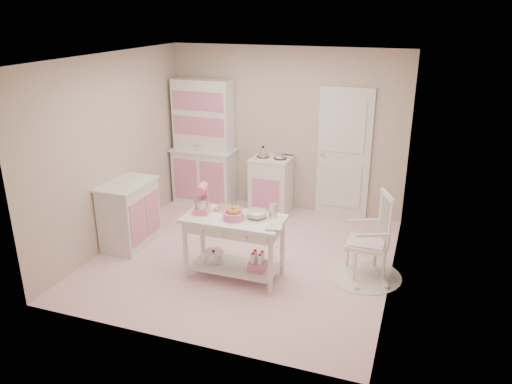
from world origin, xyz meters
TOP-DOWN VIEW (x-y plane):
  - room_shell at (0.00, 0.00)m, footprint 3.84×3.84m
  - door at (0.95, 1.87)m, footprint 0.82×0.05m
  - hutch at (-1.34, 1.66)m, footprint 1.06×0.50m
  - stove at (-0.14, 1.61)m, footprint 0.62×0.57m
  - base_cabinet at (-1.63, -0.18)m, footprint 0.54×0.84m
  - lace_rug at (1.59, 0.02)m, footprint 0.92×0.92m
  - rocking_chair at (1.59, 0.02)m, footprint 0.73×0.85m
  - work_table at (0.07, -0.53)m, footprint 1.20×0.60m
  - stand_mixer at (-0.35, -0.51)m, footprint 0.26×0.32m
  - cookie_tray at (-0.08, -0.35)m, footprint 0.34×0.24m
  - bread_basket at (0.09, -0.58)m, footprint 0.25×0.25m
  - mixing_bowl at (0.33, -0.45)m, footprint 0.25×0.25m
  - metal_pitcher at (0.51, -0.37)m, footprint 0.10×0.10m
  - recipe_book at (0.52, -0.65)m, footprint 0.22×0.27m

SIDE VIEW (x-z plane):
  - lace_rug at x=1.59m, z-range 0.00..0.01m
  - work_table at x=0.07m, z-range 0.00..0.80m
  - stove at x=-0.14m, z-range 0.00..0.92m
  - base_cabinet at x=-1.63m, z-range 0.00..0.92m
  - rocking_chair at x=1.59m, z-range 0.00..1.10m
  - cookie_tray at x=-0.08m, z-range 0.80..0.82m
  - recipe_book at x=0.52m, z-range 0.80..0.82m
  - mixing_bowl at x=0.33m, z-range 0.80..0.88m
  - bread_basket at x=0.09m, z-range 0.80..0.89m
  - metal_pitcher at x=0.51m, z-range 0.80..0.97m
  - stand_mixer at x=-0.35m, z-range 0.80..1.14m
  - door at x=0.95m, z-range 0.00..2.04m
  - hutch at x=-1.34m, z-range 0.00..2.08m
  - room_shell at x=0.00m, z-range 0.34..2.96m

